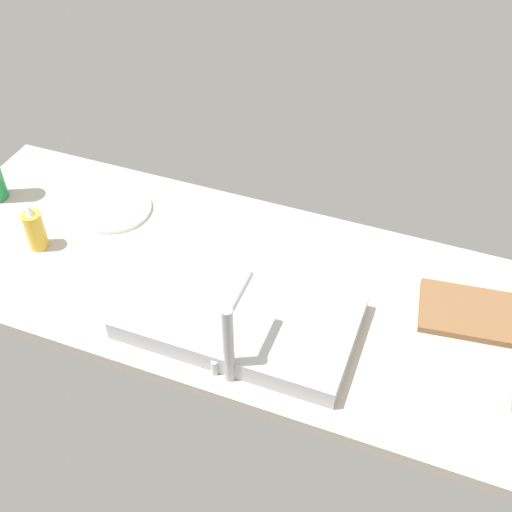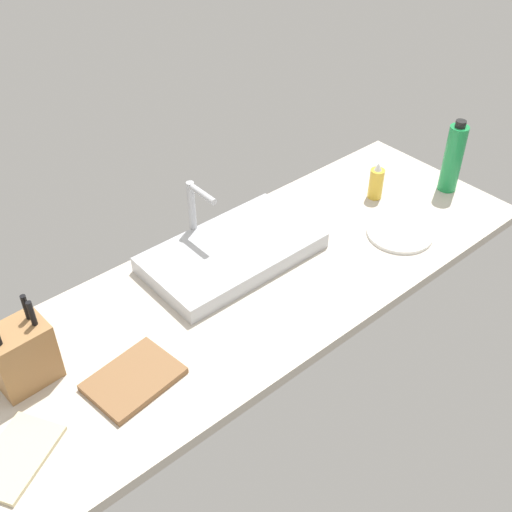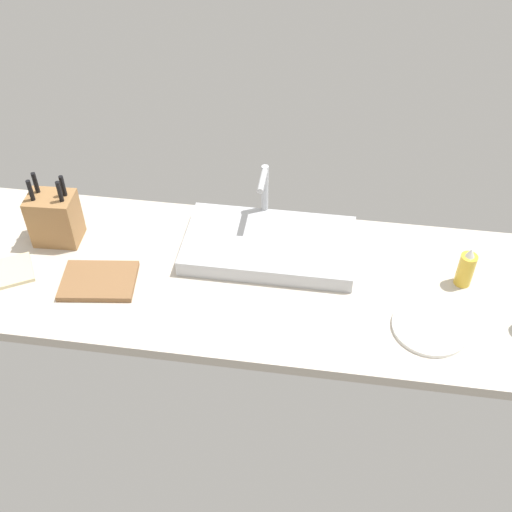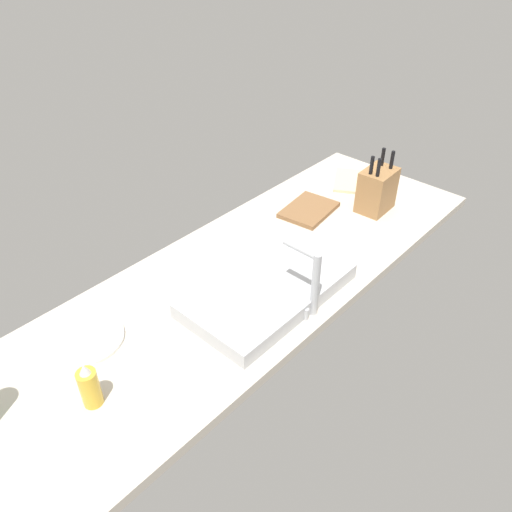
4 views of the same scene
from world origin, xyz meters
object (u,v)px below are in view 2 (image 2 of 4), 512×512
(cutting_board, at_px, (134,379))
(sink_basin, at_px, (232,252))
(dish_towel, at_px, (16,457))
(soap_bottle, at_px, (376,182))
(dinner_plate, at_px, (400,233))
(faucet, at_px, (195,209))
(knife_block, at_px, (22,354))
(water_bottle, at_px, (453,158))

(cutting_board, bearing_deg, sink_basin, 23.64)
(dish_towel, bearing_deg, soap_bottle, 7.04)
(soap_bottle, distance_m, dinner_plate, 0.23)
(sink_basin, relative_size, faucet, 2.43)
(dinner_plate, bearing_deg, dish_towel, 178.81)
(faucet, bearing_deg, knife_block, -165.24)
(dinner_plate, bearing_deg, sink_basin, 152.15)
(knife_block, distance_m, cutting_board, 0.28)
(soap_bottle, xyz_separation_m, water_bottle, (0.24, -0.13, 0.07))
(knife_block, bearing_deg, water_bottle, -8.62)
(knife_block, height_order, dish_towel, knife_block)
(dinner_plate, height_order, dish_towel, same)
(water_bottle, height_order, dinner_plate, water_bottle)
(soap_bottle, relative_size, dinner_plate, 0.65)
(sink_basin, xyz_separation_m, dinner_plate, (0.49, -0.26, -0.02))
(knife_block, distance_m, dinner_plate, 1.20)
(knife_block, relative_size, dish_towel, 1.17)
(cutting_board, distance_m, dinner_plate, 0.98)
(water_bottle, bearing_deg, sink_basin, 167.07)
(knife_block, bearing_deg, sink_basin, 0.22)
(soap_bottle, bearing_deg, dish_towel, -172.96)
(faucet, height_order, water_bottle, water_bottle)
(dinner_plate, xyz_separation_m, dish_towel, (-1.30, 0.03, 0.00))
(cutting_board, bearing_deg, knife_block, 136.99)
(faucet, xyz_separation_m, dinner_plate, (0.52, -0.39, -0.13))
(soap_bottle, height_order, dinner_plate, soap_bottle)
(cutting_board, relative_size, dish_towel, 1.08)
(soap_bottle, bearing_deg, knife_block, 179.00)
(cutting_board, xyz_separation_m, soap_bottle, (1.09, 0.16, 0.05))
(knife_block, xyz_separation_m, water_bottle, (1.52, -0.16, 0.04))
(faucet, bearing_deg, dinner_plate, -37.06)
(knife_block, height_order, soap_bottle, knife_block)
(sink_basin, relative_size, water_bottle, 2.01)
(dinner_plate, bearing_deg, faucet, 142.94)
(dinner_plate, distance_m, dish_towel, 1.30)
(sink_basin, height_order, knife_block, knife_block)
(cutting_board, bearing_deg, water_bottle, 1.03)
(sink_basin, relative_size, soap_bottle, 3.90)
(knife_block, distance_m, water_bottle, 1.53)
(water_bottle, bearing_deg, dish_towel, -178.60)
(cutting_board, bearing_deg, faucet, 37.43)
(knife_block, bearing_deg, faucet, 11.99)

